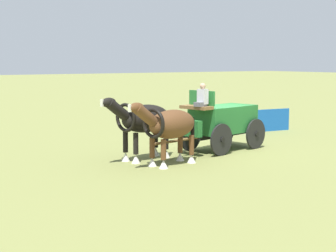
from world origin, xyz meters
TOP-DOWN VIEW (x-y plane):
  - ground_plane at (0.00, 0.00)m, footprint 220.00×220.00m
  - show_wagon at (0.14, 0.03)m, footprint 5.69×2.28m
  - draft_horse_near at (3.49, 1.36)m, footprint 2.97×1.35m
  - draft_horse_off at (3.74, 0.09)m, footprint 3.11×1.38m
  - sponsor_banner at (-5.02, -2.99)m, footprint 3.18×0.48m

SIDE VIEW (x-z plane):
  - ground_plane at x=0.00m, z-range 0.00..0.00m
  - sponsor_banner at x=-5.02m, z-range 0.00..1.10m
  - show_wagon at x=0.14m, z-range -0.17..2.52m
  - draft_horse_near at x=3.49m, z-range 0.23..2.44m
  - draft_horse_off at x=3.74m, z-range 0.27..2.57m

